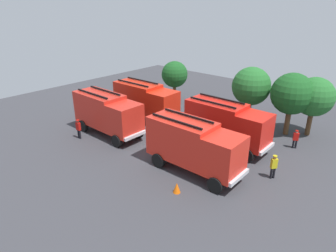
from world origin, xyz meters
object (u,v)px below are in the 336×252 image
(fire_truck_0, at_px, (107,112))
(tree_2, at_px, (292,94))
(tree_3, at_px, (314,97))
(tree_1, at_px, (251,86))
(traffic_cone_0, at_px, (177,188))
(fire_truck_3, at_px, (226,122))
(firefighter_0, at_px, (296,138))
(firefighter_2, at_px, (79,128))
(fire_truck_2, at_px, (145,100))
(fire_truck_1, at_px, (194,144))
(tree_0, at_px, (175,75))
(firefighter_1, at_px, (274,166))

(fire_truck_0, height_order, tree_2, tree_2)
(tree_3, bearing_deg, tree_1, -167.24)
(fire_truck_0, xyz_separation_m, traffic_cone_0, (10.58, -2.80, -1.80))
(fire_truck_3, relative_size, traffic_cone_0, 10.30)
(fire_truck_3, xyz_separation_m, firefighter_0, (4.56, 3.53, -1.26))
(firefighter_0, distance_m, traffic_cone_0, 11.81)
(firefighter_0, relative_size, firefighter_2, 0.91)
(fire_truck_2, distance_m, tree_2, 13.79)
(traffic_cone_0, bearing_deg, tree_1, 99.37)
(fire_truck_1, distance_m, tree_0, 16.60)
(tree_0, relative_size, traffic_cone_0, 6.91)
(fire_truck_2, xyz_separation_m, tree_1, (8.42, 5.98, 1.68))
(firefighter_1, height_order, tree_0, tree_0)
(fire_truck_3, relative_size, tree_3, 1.35)
(fire_truck_2, relative_size, tree_3, 1.35)
(tree_3, bearing_deg, tree_0, -178.48)
(fire_truck_0, xyz_separation_m, fire_truck_2, (-0.09, 4.87, 0.00))
(fire_truck_1, xyz_separation_m, traffic_cone_0, (0.84, -2.79, -1.80))
(firefighter_2, bearing_deg, traffic_cone_0, 84.93)
(tree_1, height_order, traffic_cone_0, tree_1)
(fire_truck_3, xyz_separation_m, firefighter_1, (5.12, -2.11, -1.16))
(fire_truck_0, distance_m, fire_truck_3, 10.58)
(firefighter_0, height_order, traffic_cone_0, firefighter_0)
(fire_truck_0, distance_m, tree_2, 16.45)
(firefighter_1, relative_size, tree_2, 0.31)
(firefighter_2, relative_size, tree_3, 0.33)
(tree_2, bearing_deg, fire_truck_0, -138.23)
(fire_truck_2, relative_size, tree_2, 1.27)
(firefighter_1, distance_m, tree_1, 10.43)
(firefighter_0, distance_m, tree_2, 4.14)
(firefighter_1, bearing_deg, fire_truck_0, 46.22)
(traffic_cone_0, bearing_deg, fire_truck_0, 165.20)
(firefighter_0, bearing_deg, fire_truck_3, 96.04)
(firefighter_1, height_order, traffic_cone_0, firefighter_1)
(fire_truck_3, height_order, firefighter_1, fire_truck_3)
(firefighter_0, xyz_separation_m, firefighter_2, (-15.08, -10.88, 0.11))
(fire_truck_0, bearing_deg, fire_truck_1, -0.04)
(fire_truck_3, relative_size, tree_1, 1.27)
(fire_truck_0, height_order, fire_truck_1, same)
(fire_truck_0, bearing_deg, tree_1, 52.50)
(fire_truck_2, bearing_deg, traffic_cone_0, -37.22)
(fire_truck_3, xyz_separation_m, firefighter_2, (-10.52, -7.36, -1.16))
(tree_3, bearing_deg, fire_truck_2, -152.49)
(firefighter_0, relative_size, tree_2, 0.28)
(firefighter_1, relative_size, tree_1, 0.31)
(fire_truck_1, xyz_separation_m, fire_truck_3, (-0.42, 5.01, 0.00))
(tree_3, relative_size, traffic_cone_0, 7.65)
(fire_truck_0, xyz_separation_m, tree_3, (13.75, 12.08, 1.46))
(firefighter_0, relative_size, firefighter_1, 0.91)
(tree_2, bearing_deg, tree_3, 37.37)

